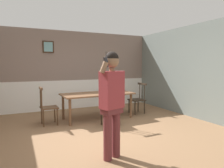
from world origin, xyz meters
TOP-DOWN VIEW (x-y plane):
  - ground_plane at (0.00, 0.00)m, footprint 6.68×6.68m
  - room_back_partition at (-0.00, 3.00)m, footprint 6.08×0.17m
  - room_right_partition at (3.04, -0.01)m, footprint 0.13×6.00m
  - dining_table at (0.38, 1.30)m, footprint 2.06×1.00m
  - chair_near_window at (0.41, 0.45)m, footprint 0.44×0.44m
  - chair_by_doorway at (1.78, 1.35)m, footprint 0.46×0.46m
  - chair_at_table_head at (-1.02, 1.25)m, footprint 0.44×0.44m
  - person_figure at (-0.31, -1.18)m, footprint 0.51×0.33m

SIDE VIEW (x-z plane):
  - ground_plane at x=0.00m, z-range 0.00..0.00m
  - chair_by_doorway at x=1.78m, z-range -0.02..0.95m
  - chair_at_table_head at x=-1.02m, z-range -0.02..0.97m
  - chair_near_window at x=0.41m, z-range -0.03..0.99m
  - dining_table at x=0.38m, z-range 0.29..1.03m
  - person_figure at x=-0.31m, z-range 0.14..1.90m
  - room_back_partition at x=0.00m, z-range -0.05..2.68m
  - room_right_partition at x=3.04m, z-range 0.00..2.73m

